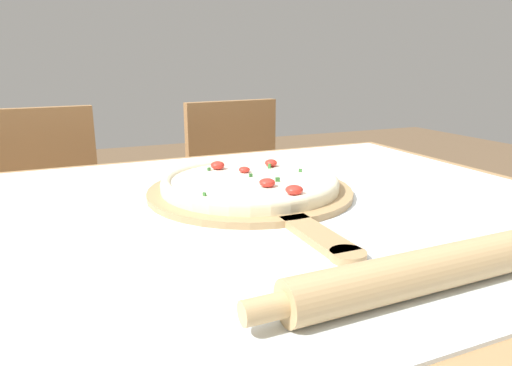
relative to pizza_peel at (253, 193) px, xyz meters
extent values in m
cube|color=#A87F51|center=(-0.06, -0.06, -0.03)|extent=(1.35, 1.01, 0.03)
cylinder|color=#A87F51|center=(0.56, 0.39, -0.41)|extent=(0.06, 0.06, 0.73)
cube|color=silver|center=(-0.06, -0.06, -0.01)|extent=(1.27, 0.93, 0.00)
cylinder|color=tan|center=(0.00, 0.02, 0.00)|extent=(0.40, 0.40, 0.01)
cube|color=tan|center=(0.00, -0.24, 0.00)|extent=(0.05, 0.16, 0.01)
cylinder|color=tan|center=(0.00, -0.32, 0.00)|extent=(0.05, 0.05, 0.01)
cylinder|color=beige|center=(0.00, 0.02, 0.01)|extent=(0.35, 0.35, 0.02)
torus|color=beige|center=(0.00, 0.02, 0.02)|extent=(0.35, 0.35, 0.02)
cylinder|color=white|center=(0.00, 0.02, 0.02)|extent=(0.31, 0.31, 0.00)
ellipsoid|color=red|center=(0.01, -0.05, 0.03)|extent=(0.03, 0.03, 0.02)
ellipsoid|color=red|center=(-0.03, 0.12, 0.03)|extent=(0.03, 0.03, 0.02)
ellipsoid|color=red|center=(0.08, 0.10, 0.03)|extent=(0.03, 0.03, 0.02)
ellipsoid|color=red|center=(0.01, 0.07, 0.03)|extent=(0.02, 0.02, 0.01)
ellipsoid|color=red|center=(0.03, -0.11, 0.03)|extent=(0.03, 0.03, 0.02)
cube|color=#387533|center=(0.07, 0.08, 0.03)|extent=(0.01, 0.01, 0.01)
cube|color=#387533|center=(0.01, 0.03, 0.03)|extent=(0.01, 0.00, 0.01)
cube|color=#387533|center=(0.12, 0.03, 0.03)|extent=(0.01, 0.01, 0.01)
cube|color=#387533|center=(-0.12, -0.06, 0.03)|extent=(0.01, 0.01, 0.01)
cube|color=#387533|center=(0.04, -0.02, 0.03)|extent=(0.01, 0.01, 0.01)
cube|color=#387533|center=(-0.05, 0.12, 0.03)|extent=(0.01, 0.01, 0.01)
cylinder|color=tan|center=(0.02, -0.43, 0.02)|extent=(0.33, 0.05, 0.05)
cylinder|color=tan|center=(-0.17, -0.43, 0.02)|extent=(0.05, 0.03, 0.03)
cube|color=#A37547|center=(-0.40, 0.70, -0.35)|extent=(0.43, 0.43, 0.02)
cube|color=#A37547|center=(-0.42, 0.88, -0.12)|extent=(0.38, 0.06, 0.44)
cylinder|color=#A37547|center=(-0.55, 0.53, -0.57)|extent=(0.04, 0.04, 0.41)
cylinder|color=#A37547|center=(-0.23, 0.55, -0.57)|extent=(0.04, 0.04, 0.41)
cylinder|color=#A37547|center=(-0.57, 0.85, -0.57)|extent=(0.04, 0.04, 0.41)
cylinder|color=#A37547|center=(-0.25, 0.87, -0.57)|extent=(0.04, 0.04, 0.41)
cube|color=#A37547|center=(0.30, 0.70, -0.35)|extent=(0.44, 0.44, 0.02)
cube|color=#A37547|center=(0.28, 0.88, -0.12)|extent=(0.38, 0.08, 0.44)
cylinder|color=#A37547|center=(0.16, 0.53, -0.57)|extent=(0.04, 0.04, 0.41)
cylinder|color=#A37547|center=(0.48, 0.56, -0.57)|extent=(0.04, 0.04, 0.41)
cylinder|color=#A37547|center=(0.13, 0.84, -0.57)|extent=(0.04, 0.04, 0.41)
cylinder|color=#A37547|center=(0.45, 0.88, -0.57)|extent=(0.04, 0.04, 0.41)
camera|label=1|loc=(-0.33, -0.78, 0.25)|focal=32.00mm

